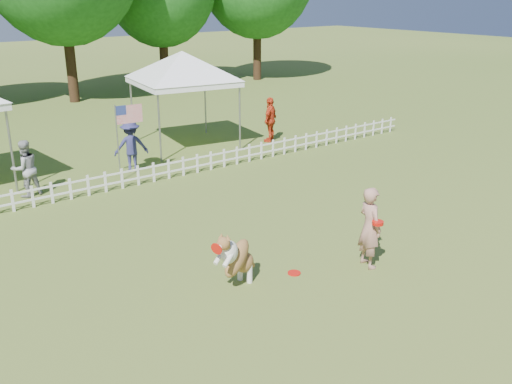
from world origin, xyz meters
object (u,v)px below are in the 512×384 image
handler (370,227)px  dog (237,258)px  spectator_b (131,146)px  canopy_tent_right (184,101)px  spectator_c (270,120)px  spectator_a (25,169)px  frisbee_on_turf (294,273)px  flag_pole (118,144)px

handler → dog: 2.81m
dog → spectator_b: (1.63, 8.05, 0.20)m
handler → canopy_tent_right: 10.79m
canopy_tent_right → spectator_c: bearing=-17.6°
spectator_a → frisbee_on_turf: bearing=101.6°
canopy_tent_right → spectator_b: bearing=-141.9°
dog → canopy_tent_right: 10.78m
frisbee_on_turf → dog: bearing=168.6°
spectator_a → spectator_b: bearing=178.4°
dog → spectator_b: size_ratio=0.76×
dog → frisbee_on_turf: size_ratio=4.66×
handler → flag_pole: bearing=24.3°
canopy_tent_right → spectator_a: (-6.20, -2.08, -0.86)m
handler → flag_pole: flag_pole is taller
canopy_tent_right → spectator_a: 6.60m
flag_pole → spectator_b: flag_pole is taller
flag_pole → canopy_tent_right: bearing=35.7°
spectator_b → frisbee_on_turf: bearing=104.7°
spectator_a → spectator_c: size_ratio=0.95×
dog → spectator_b: bearing=56.3°
frisbee_on_turf → spectator_c: spectator_c is taller
frisbee_on_turf → spectator_a: 8.44m
flag_pole → spectator_a: (-2.59, 0.29, -0.35)m
dog → spectator_a: bearing=80.1°
frisbee_on_turf → canopy_tent_right: size_ratio=0.08×
spectator_b → spectator_c: size_ratio=0.98×
frisbee_on_turf → flag_pole: (-0.30, 7.60, 1.13)m
canopy_tent_right → handler: bearing=-92.0°
handler → spectator_a: 9.56m
canopy_tent_right → spectator_b: (-2.90, -1.68, -0.84)m
flag_pole → spectator_c: bearing=11.3°
canopy_tent_right → spectator_c: size_ratio=1.99×
flag_pole → spectator_b: bearing=46.4°
dog → flag_pole: flag_pole is taller
dog → spectator_b: spectator_b is taller
frisbee_on_turf → spectator_c: (6.17, 8.61, 0.82)m
handler → spectator_a: bearing=39.3°
spectator_c → spectator_b: bearing=-27.2°
dog → spectator_b: 8.22m
dog → canopy_tent_right: bearing=42.8°
spectator_a → spectator_b: size_ratio=0.97×
handler → flag_pole: (-1.75, 8.23, 0.29)m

